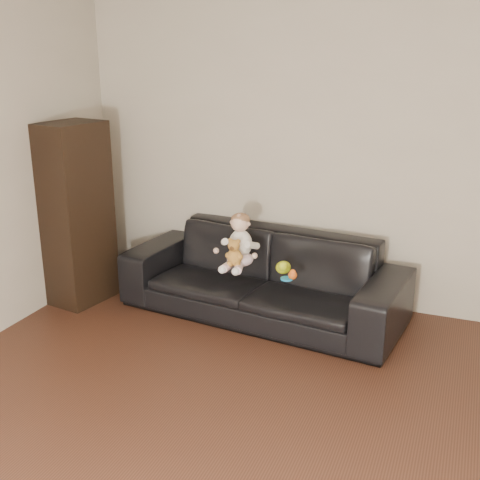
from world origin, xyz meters
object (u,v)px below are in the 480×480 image
at_px(toy_green, 283,267).
at_px(toy_blue_disc, 287,279).
at_px(baby, 239,243).
at_px(cabinet, 77,214).
at_px(toy_rattle, 293,275).
at_px(sofa, 262,276).
at_px(teddy_bear, 234,253).

xyz_separation_m(toy_green, toy_blue_disc, (0.07, -0.12, -0.04)).
bearing_deg(baby, cabinet, -179.67).
xyz_separation_m(baby, toy_green, (0.38, -0.02, -0.15)).
relative_size(cabinet, toy_rattle, 22.09).
distance_m(sofa, toy_rattle, 0.44).
distance_m(toy_green, toy_rattle, 0.15).
relative_size(baby, teddy_bear, 1.98).
bearing_deg(cabinet, teddy_bear, 11.03).
bearing_deg(teddy_bear, toy_green, 6.78).
bearing_deg(toy_green, sofa, 147.15).
bearing_deg(teddy_bear, toy_blue_disc, -10.84).
height_order(sofa, baby, baby).
height_order(toy_rattle, toy_blue_disc, toy_rattle).
relative_size(sofa, baby, 5.23).
relative_size(baby, toy_rattle, 6.27).
distance_m(cabinet, toy_rattle, 1.94).
bearing_deg(sofa, toy_rattle, -29.69).
distance_m(sofa, cabinet, 1.67).
bearing_deg(teddy_bear, cabinet, 171.22).
bearing_deg(baby, toy_green, -9.83).
bearing_deg(toy_rattle, teddy_bear, -178.22).
height_order(teddy_bear, toy_blue_disc, teddy_bear).
xyz_separation_m(cabinet, teddy_bear, (1.44, 0.04, -0.18)).
xyz_separation_m(sofa, teddy_bear, (-0.15, -0.26, 0.27)).
xyz_separation_m(teddy_bear, toy_green, (0.37, 0.11, -0.11)).
distance_m(cabinet, toy_green, 1.84).
height_order(baby, teddy_bear, baby).
xyz_separation_m(sofa, toy_rattle, (0.33, -0.24, 0.14)).
relative_size(teddy_bear, toy_green, 1.57).
height_order(sofa, toy_rattle, sofa).
relative_size(sofa, cabinet, 1.48).
height_order(baby, toy_blue_disc, baby).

